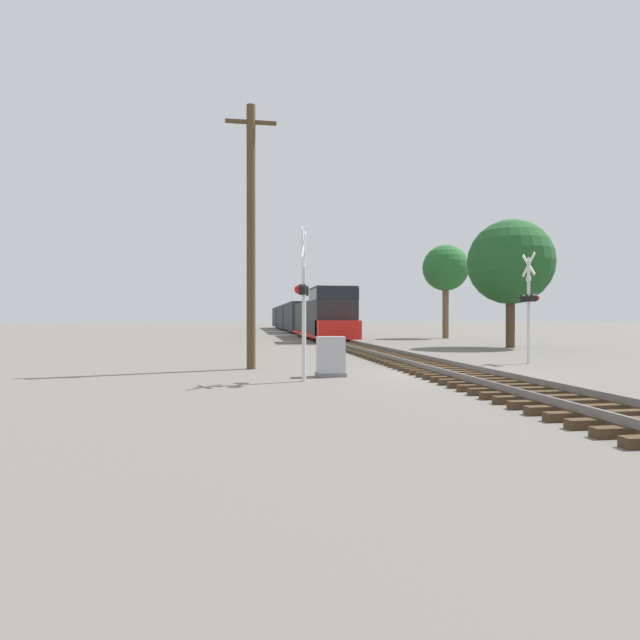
{
  "coord_description": "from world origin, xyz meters",
  "views": [
    {
      "loc": [
        -6.45,
        -14.88,
        1.8
      ],
      "look_at": [
        -3.17,
        7.16,
        1.72
      ],
      "focal_mm": 28.0,
      "sensor_mm": 36.0,
      "label": 1
    }
  ],
  "objects_px": {
    "relay_cabinet": "(331,357)",
    "tree_far_right": "(510,262)",
    "tree_mid_background": "(446,269)",
    "utility_pole": "(251,234)",
    "crossing_signal_far": "(529,301)",
    "crossing_signal_near": "(303,295)",
    "freight_train": "(296,317)"
  },
  "relations": [
    {
      "from": "crossing_signal_near",
      "to": "utility_pole",
      "type": "xyz_separation_m",
      "value": [
        -1.43,
        3.71,
        2.32
      ]
    },
    {
      "from": "crossing_signal_near",
      "to": "utility_pole",
      "type": "bearing_deg",
      "value": -145.73
    },
    {
      "from": "freight_train",
      "to": "tree_far_right",
      "type": "xyz_separation_m",
      "value": [
        9.51,
        -36.25,
        3.31
      ]
    },
    {
      "from": "tree_far_right",
      "to": "crossing_signal_far",
      "type": "bearing_deg",
      "value": -115.74
    },
    {
      "from": "freight_train",
      "to": "tree_far_right",
      "type": "distance_m",
      "value": 37.62
    },
    {
      "from": "crossing_signal_near",
      "to": "tree_mid_background",
      "type": "relative_size",
      "value": 0.52
    },
    {
      "from": "relay_cabinet",
      "to": "tree_far_right",
      "type": "bearing_deg",
      "value": 44.57
    },
    {
      "from": "tree_mid_background",
      "to": "utility_pole",
      "type": "bearing_deg",
      "value": -125.44
    },
    {
      "from": "utility_pole",
      "to": "tree_far_right",
      "type": "xyz_separation_m",
      "value": [
        15.78,
        10.52,
        0.42
      ]
    },
    {
      "from": "relay_cabinet",
      "to": "tree_far_right",
      "type": "xyz_separation_m",
      "value": [
        13.36,
        13.16,
        4.59
      ]
    },
    {
      "from": "crossing_signal_near",
      "to": "tree_far_right",
      "type": "height_order",
      "value": "tree_far_right"
    },
    {
      "from": "crossing_signal_near",
      "to": "tree_mid_background",
      "type": "xyz_separation_m",
      "value": [
        16.04,
        28.26,
        3.75
      ]
    },
    {
      "from": "utility_pole",
      "to": "tree_mid_background",
      "type": "bearing_deg",
      "value": 54.56
    },
    {
      "from": "crossing_signal_far",
      "to": "tree_far_right",
      "type": "bearing_deg",
      "value": -25.13
    },
    {
      "from": "crossing_signal_near",
      "to": "tree_far_right",
      "type": "xyz_separation_m",
      "value": [
        14.35,
        14.23,
        2.73
      ]
    },
    {
      "from": "relay_cabinet",
      "to": "tree_mid_background",
      "type": "height_order",
      "value": "tree_mid_background"
    },
    {
      "from": "tree_far_right",
      "to": "relay_cabinet",
      "type": "bearing_deg",
      "value": -135.43
    },
    {
      "from": "relay_cabinet",
      "to": "tree_mid_background",
      "type": "relative_size",
      "value": 0.15
    },
    {
      "from": "freight_train",
      "to": "crossing_signal_far",
      "type": "height_order",
      "value": "crossing_signal_far"
    },
    {
      "from": "freight_train",
      "to": "crossing_signal_near",
      "type": "bearing_deg",
      "value": -95.48
    },
    {
      "from": "tree_far_right",
      "to": "crossing_signal_near",
      "type": "bearing_deg",
      "value": -135.23
    },
    {
      "from": "crossing_signal_near",
      "to": "crossing_signal_far",
      "type": "height_order",
      "value": "crossing_signal_far"
    },
    {
      "from": "freight_train",
      "to": "crossing_signal_far",
      "type": "relative_size",
      "value": 14.2
    },
    {
      "from": "utility_pole",
      "to": "tree_mid_background",
      "type": "distance_m",
      "value": 30.16
    },
    {
      "from": "freight_train",
      "to": "tree_mid_background",
      "type": "bearing_deg",
      "value": -63.26
    },
    {
      "from": "crossing_signal_far",
      "to": "relay_cabinet",
      "type": "distance_m",
      "value": 9.32
    },
    {
      "from": "freight_train",
      "to": "relay_cabinet",
      "type": "height_order",
      "value": "freight_train"
    },
    {
      "from": "relay_cabinet",
      "to": "tree_far_right",
      "type": "height_order",
      "value": "tree_far_right"
    },
    {
      "from": "freight_train",
      "to": "relay_cabinet",
      "type": "relative_size",
      "value": 50.41
    },
    {
      "from": "crossing_signal_far",
      "to": "relay_cabinet",
      "type": "bearing_deg",
      "value": 110.99
    },
    {
      "from": "crossing_signal_far",
      "to": "utility_pole",
      "type": "distance_m",
      "value": 11.21
    },
    {
      "from": "crossing_signal_far",
      "to": "tree_mid_background",
      "type": "height_order",
      "value": "tree_mid_background"
    }
  ]
}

